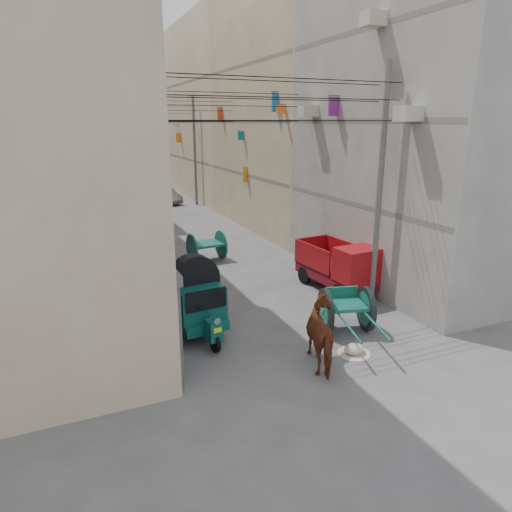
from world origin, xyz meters
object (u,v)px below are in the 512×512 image
auto_rickshaw (195,299)px  feed_sack (354,349)px  distant_car_green (127,178)px  mini_truck (343,269)px  second_cart (207,246)px  tonga_cart (346,309)px  distant_car_grey (164,195)px  horse (325,335)px  distant_car_white (135,232)px

auto_rickshaw → feed_sack: auto_rickshaw is taller
distant_car_green → mini_truck: bearing=91.4°
second_cart → distant_car_green: bearing=83.3°
tonga_cart → distant_car_green: size_ratio=0.78×
distant_car_grey → feed_sack: bearing=-105.7°
distant_car_grey → distant_car_green: bearing=79.7°
horse → mini_truck: bearing=-114.5°
horse → tonga_cart: bearing=-124.1°
horse → auto_rickshaw: bearing=-36.6°
tonga_cart → distant_car_white: tonga_cart is taller
second_cart → feed_sack: second_cart is taller
tonga_cart → distant_car_green: tonga_cart is taller
horse → distant_car_grey: bearing=-79.6°
second_cart → distant_car_white: bearing=112.1°
auto_rickshaw → horse: 4.08m
distant_car_grey → auto_rickshaw: bearing=-114.6°
distant_car_white → distant_car_green: size_ratio=0.77×
auto_rickshaw → distant_car_green: 36.78m
second_cart → distant_car_green: (0.64, 29.49, -0.11)m
auto_rickshaw → distant_car_white: (0.09, 11.93, -0.57)m
auto_rickshaw → distant_car_grey: size_ratio=0.71×
mini_truck → second_cart: mini_truck is taller
mini_truck → auto_rickshaw: bearing=-173.9°
tonga_cart → distant_car_grey: tonga_cart is taller
feed_sack → distant_car_grey: size_ratio=0.15×
horse → distant_car_green: bearing=-77.1°
mini_truck → second_cart: 6.89m
auto_rickshaw → feed_sack: bearing=-45.9°
tonga_cart → distant_car_white: size_ratio=1.01×
horse → distant_car_white: size_ratio=0.63×
feed_sack → distant_car_grey: bearing=88.8°
second_cart → feed_sack: size_ratio=2.84×
second_cart → feed_sack: bearing=-89.4°
second_cart → distant_car_green: 29.50m
auto_rickshaw → feed_sack: size_ratio=4.75×
tonga_cart → second_cart: 8.95m
feed_sack → horse: horse is taller
horse → distant_car_white: (-2.51, 15.08, -0.30)m
second_cart → distant_car_white: second_cart is taller
distant_car_white → distant_car_green: (3.14, 24.70, 0.06)m
distant_car_white → mini_truck: bearing=121.2°
auto_rickshaw → mini_truck: (6.00, 1.17, -0.19)m
feed_sack → distant_car_white: size_ratio=0.18×
second_cart → horse: bearing=-95.4°
distant_car_white → distant_car_grey: bearing=-107.0°
tonga_cart → feed_sack: bearing=-98.9°
auto_rickshaw → distant_car_green: size_ratio=0.66×
auto_rickshaw → horse: auto_rickshaw is taller
distant_car_green → distant_car_grey: bearing=91.2°
auto_rickshaw → mini_truck: mini_truck is taller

